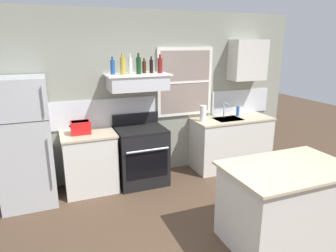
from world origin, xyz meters
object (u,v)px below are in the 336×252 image
Objects in this scene: bottle_dark_green_wine at (139,65)px; bottle_brown_stout at (144,67)px; refrigerator at (25,143)px; stove_range at (141,155)px; dish_soap_bottle at (238,111)px; bottle_red_label_wine at (160,65)px; kitchen_island at (285,204)px; paper_towel_roll at (203,113)px; bottle_champagne_gold_foil at (123,66)px; toaster at (80,127)px; bottle_clear_tall at (130,65)px; bottle_blue_liqueur at (113,67)px; bottle_balsamic_dark at (151,66)px.

bottle_brown_stout is (0.12, 0.10, -0.03)m from bottle_dark_green_wine.
stove_range is at bearing 0.80° from refrigerator.
dish_soap_bottle is (1.75, -0.00, -0.84)m from bottle_brown_stout.
bottle_red_label_wine reaches higher than kitchen_island.
bottle_champagne_gold_foil is at bearing 178.84° from paper_towel_roll.
toaster is 2.78m from dish_soap_bottle.
paper_towel_roll is 1.50× the size of dish_soap_bottle.
bottle_clear_tall is 1.48m from paper_towel_roll.
bottle_blue_liqueur is 0.96× the size of paper_towel_roll.
bottle_clear_tall is 0.22× the size of kitchen_island.
bottle_balsamic_dark is 1.85m from dish_soap_bottle.
bottle_red_label_wine is at bearing -0.26° from bottle_champagne_gold_foil.
refrigerator is 6.58× the size of paper_towel_roll.
bottle_clear_tall is 0.12m from bottle_dark_green_wine.
toaster is 1.05× the size of bottle_red_label_wine.
bottle_clear_tall reaches higher than bottle_red_label_wine.
bottle_brown_stout is 0.80× the size of bottle_red_label_wine.
bottle_blue_liqueur is 0.85× the size of bottle_clear_tall.
bottle_dark_green_wine is at bearing -0.23° from toaster.
bottle_red_label_wine is at bearing -6.51° from bottle_blue_liqueur.
stove_range and dish_soap_bottle have the same top height.
bottle_blue_liqueur reaches higher than bottle_brown_stout.
toaster is 1.31× the size of bottle_brown_stout.
stove_range is at bearing -175.82° from dish_soap_bottle.
stove_range is at bearing -178.08° from paper_towel_roll.
stove_range is 4.20× the size of bottle_blue_liqueur.
bottle_balsamic_dark is 0.89× the size of bottle_red_label_wine.
dish_soap_bottle is at bearing 2.84° from bottle_red_label_wine.
bottle_red_label_wine is 1.75m from dish_soap_bottle.
bottle_champagne_gold_foil is 2.85m from kitchen_island.
toaster is 2.92m from kitchen_island.
bottle_balsamic_dark is (0.23, 0.12, 1.39)m from stove_range.
stove_range is 2.30m from kitchen_island.
stove_range is 1.96m from dish_soap_bottle.
bottle_blue_liqueur is 0.38m from bottle_dark_green_wine.
bottle_brown_stout is at bearing 179.84° from dish_soap_bottle.
bottle_brown_stout is (1.02, 0.09, 0.83)m from toaster.
dish_soap_bottle is 0.13× the size of kitchen_island.
bottle_red_label_wine is (0.72, -0.08, 0.01)m from bottle_blue_liqueur.
paper_towel_roll is at bearing -1.85° from bottle_red_label_wine.
bottle_clear_tall is 1.08× the size of bottle_red_label_wine.
bottle_red_label_wine reaches higher than refrigerator.
kitchen_island is at bearing -58.24° from bottle_champagne_gold_foil.
bottle_balsamic_dark is at bearing -13.06° from bottle_brown_stout.
bottle_clear_tall is 1.70× the size of dish_soap_bottle.
refrigerator is 0.77m from toaster.
dish_soap_bottle is at bearing 69.62° from kitchen_island.
bottle_dark_green_wine is at bearing 79.33° from stove_range.
bottle_blue_liqueur is at bearing 164.94° from bottle_dark_green_wine.
bottle_brown_stout is 1.95m from dish_soap_bottle.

